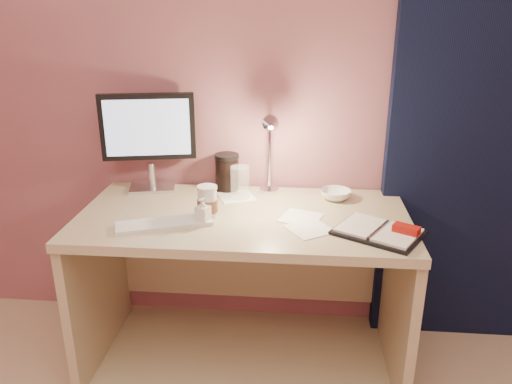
# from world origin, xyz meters

# --- Properties ---
(room) EXTENTS (3.50, 3.50, 3.50)m
(room) POSITION_xyz_m (0.95, 1.69, 1.14)
(room) COLOR #C6B28E
(room) RESTS_ON ground
(desk) EXTENTS (1.40, 0.70, 0.73)m
(desk) POSITION_xyz_m (0.00, 1.45, 0.50)
(desk) COLOR tan
(desk) RESTS_ON ground
(monitor) EXTENTS (0.43, 0.19, 0.46)m
(monitor) POSITION_xyz_m (-0.47, 1.65, 1.01)
(monitor) COLOR silver
(monitor) RESTS_ON desk
(keyboard) EXTENTS (0.40, 0.24, 0.02)m
(keyboard) POSITION_xyz_m (-0.30, 1.24, 0.74)
(keyboard) COLOR white
(keyboard) RESTS_ON desk
(planner) EXTENTS (0.39, 0.36, 0.05)m
(planner) POSITION_xyz_m (0.55, 1.23, 0.74)
(planner) COLOR black
(planner) RESTS_ON desk
(paper_a) EXTENTS (0.22, 0.22, 0.00)m
(paper_a) POSITION_xyz_m (0.28, 1.25, 0.73)
(paper_a) COLOR white
(paper_a) RESTS_ON desk
(paper_b) EXTENTS (0.20, 0.20, 0.00)m
(paper_b) POSITION_xyz_m (0.24, 1.36, 0.73)
(paper_b) COLOR white
(paper_b) RESTS_ON desk
(paper_c) EXTENTS (0.20, 0.20, 0.00)m
(paper_c) POSITION_xyz_m (-0.05, 1.58, 0.73)
(paper_c) COLOR white
(paper_c) RESTS_ON desk
(coffee_cup) EXTENTS (0.09, 0.09, 0.14)m
(coffee_cup) POSITION_xyz_m (-0.14, 1.33, 0.79)
(coffee_cup) COLOR silver
(coffee_cup) RESTS_ON desk
(clear_cup) EXTENTS (0.09, 0.09, 0.15)m
(clear_cup) POSITION_xyz_m (-0.03, 1.57, 0.81)
(clear_cup) COLOR white
(clear_cup) RESTS_ON desk
(bowl) EXTENTS (0.15, 0.15, 0.04)m
(bowl) POSITION_xyz_m (0.40, 1.59, 0.75)
(bowl) COLOR silver
(bowl) RESTS_ON desk
(lotion_bottle) EXTENTS (0.07, 0.07, 0.11)m
(lotion_bottle) POSITION_xyz_m (-0.15, 1.27, 0.79)
(lotion_bottle) COLOR silver
(lotion_bottle) RESTS_ON desk
(dark_jar) EXTENTS (0.11, 0.11, 0.16)m
(dark_jar) POSITION_xyz_m (-0.11, 1.67, 0.81)
(dark_jar) COLOR black
(dark_jar) RESTS_ON desk
(desk_lamp) EXTENTS (0.10, 0.24, 0.40)m
(desk_lamp) POSITION_xyz_m (0.08, 1.56, 0.98)
(desk_lamp) COLOR silver
(desk_lamp) RESTS_ON desk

